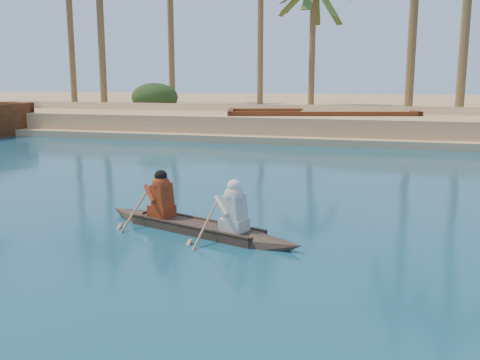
% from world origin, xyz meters
% --- Properties ---
extents(sandy_embankment, '(150.00, 51.00, 1.50)m').
position_xyz_m(sandy_embankment, '(0.00, 46.89, 0.53)').
color(sandy_embankment, '#E0AD7E').
rests_on(sandy_embankment, ground).
extents(palm_grove, '(110.00, 14.00, 16.00)m').
position_xyz_m(palm_grove, '(0.00, 35.00, 8.00)').
color(palm_grove, '#3E5A20').
rests_on(palm_grove, ground).
extents(shrub_cluster, '(100.00, 6.00, 2.40)m').
position_xyz_m(shrub_cluster, '(0.00, 31.50, 1.20)').
color(shrub_cluster, '#1E3413').
rests_on(shrub_cluster, ground).
extents(canoe, '(5.28, 2.42, 1.47)m').
position_xyz_m(canoe, '(-3.78, 5.94, 0.28)').
color(canoe, '#402E23').
rests_on(canoe, ground).
extents(barge_mid, '(11.47, 6.49, 1.82)m').
position_xyz_m(barge_mid, '(-3.98, 27.00, 0.64)').
color(barge_mid, brown).
rests_on(barge_mid, ground).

